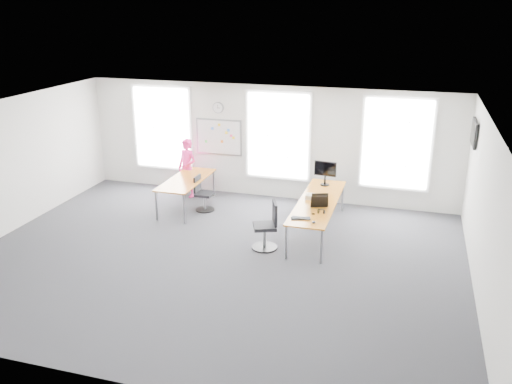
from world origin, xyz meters
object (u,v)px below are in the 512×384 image
(keyboard, at_px, (301,218))
(headphones, at_px, (321,211))
(desk_left, at_px, (186,182))
(chair_right, at_px, (268,228))
(person, at_px, (187,168))
(monitor, at_px, (325,171))
(chair_left, at_px, (203,195))
(desk_right, at_px, (318,203))

(keyboard, bearing_deg, headphones, 30.60)
(desk_left, distance_m, chair_right, 3.16)
(desk_left, height_order, person, person)
(headphones, xyz_separation_m, monitor, (-0.24, 1.88, 0.32))
(desk_left, height_order, chair_right, chair_right)
(keyboard, relative_size, headphones, 2.50)
(person, height_order, monitor, person)
(desk_left, relative_size, chair_left, 2.34)
(desk_right, height_order, chair_left, chair_left)
(chair_right, xyz_separation_m, person, (-2.94, 2.58, 0.34))
(person, xyz_separation_m, headphones, (4.01, -2.20, 0.02))
(desk_right, distance_m, chair_left, 3.11)
(person, xyz_separation_m, keyboard, (3.66, -2.62, -0.01))
(chair_right, xyz_separation_m, headphones, (1.06, 0.38, 0.36))
(desk_right, xyz_separation_m, person, (-3.81, 1.46, 0.07))
(desk_right, distance_m, monitor, 1.21)
(chair_right, relative_size, chair_left, 1.16)
(desk_right, relative_size, chair_left, 3.53)
(desk_left, distance_m, keyboard, 3.78)
(desk_left, bearing_deg, headphones, -20.40)
(desk_left, relative_size, monitor, 3.50)
(desk_right, xyz_separation_m, desk_left, (-3.48, 0.63, -0.02))
(chair_left, distance_m, keyboard, 3.39)
(person, bearing_deg, chair_left, -28.34)
(person, bearing_deg, desk_left, -48.67)
(desk_right, xyz_separation_m, monitor, (-0.04, 1.14, 0.41))
(desk_left, bearing_deg, chair_left, -4.85)
(desk_left, xyz_separation_m, keyboard, (3.33, -1.79, 0.08))
(chair_right, distance_m, keyboard, 0.79)
(desk_right, bearing_deg, chair_left, 168.94)
(headphones, relative_size, monitor, 0.27)
(chair_right, distance_m, headphones, 1.19)
(chair_right, relative_size, headphones, 6.50)
(desk_right, relative_size, monitor, 5.27)
(desk_left, height_order, keyboard, keyboard)
(headphones, bearing_deg, chair_left, 140.75)
(keyboard, height_order, monitor, monitor)
(headphones, bearing_deg, monitor, 80.39)
(desk_right, xyz_separation_m, headphones, (0.20, -0.74, 0.09))
(chair_left, xyz_separation_m, keyboard, (2.88, -1.75, 0.39))
(desk_right, relative_size, desk_left, 1.50)
(desk_left, relative_size, headphones, 13.14)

